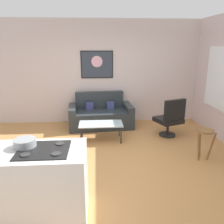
{
  "coord_description": "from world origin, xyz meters",
  "views": [
    {
      "loc": [
        -0.23,
        -3.9,
        2.1
      ],
      "look_at": [
        0.11,
        0.9,
        0.7
      ],
      "focal_mm": 36.43,
      "sensor_mm": 36.0,
      "label": 1
    }
  ],
  "objects_px": {
    "couch": "(101,116)",
    "wall_painting": "(97,65)",
    "armchair": "(170,118)",
    "bar_stool": "(204,136)",
    "coffee_table": "(101,125)",
    "mixing_bowl": "(25,143)"
  },
  "relations": [
    {
      "from": "couch",
      "to": "coffee_table",
      "type": "relative_size",
      "value": 1.76
    },
    {
      "from": "coffee_table",
      "to": "bar_stool",
      "type": "relative_size",
      "value": 1.63
    },
    {
      "from": "bar_stool",
      "to": "wall_painting",
      "type": "relative_size",
      "value": 0.69
    },
    {
      "from": "coffee_table",
      "to": "couch",
      "type": "bearing_deg",
      "value": 89.08
    },
    {
      "from": "coffee_table",
      "to": "armchair",
      "type": "distance_m",
      "value": 1.65
    },
    {
      "from": "couch",
      "to": "wall_painting",
      "type": "bearing_deg",
      "value": 99.69
    },
    {
      "from": "coffee_table",
      "to": "wall_painting",
      "type": "height_order",
      "value": "wall_painting"
    },
    {
      "from": "coffee_table",
      "to": "mixing_bowl",
      "type": "bearing_deg",
      "value": -112.92
    },
    {
      "from": "coffee_table",
      "to": "mixing_bowl",
      "type": "xyz_separation_m",
      "value": [
        -0.96,
        -2.28,
        0.59
      ]
    },
    {
      "from": "coffee_table",
      "to": "wall_painting",
      "type": "bearing_deg",
      "value": 92.32
    },
    {
      "from": "armchair",
      "to": "bar_stool",
      "type": "bearing_deg",
      "value": -76.85
    },
    {
      "from": "couch",
      "to": "bar_stool",
      "type": "height_order",
      "value": "couch"
    },
    {
      "from": "armchair",
      "to": "mixing_bowl",
      "type": "relative_size",
      "value": 3.49
    },
    {
      "from": "armchair",
      "to": "wall_painting",
      "type": "height_order",
      "value": "wall_painting"
    },
    {
      "from": "bar_stool",
      "to": "wall_painting",
      "type": "bearing_deg",
      "value": 128.85
    },
    {
      "from": "wall_painting",
      "to": "coffee_table",
      "type": "bearing_deg",
      "value": -87.68
    },
    {
      "from": "armchair",
      "to": "bar_stool",
      "type": "xyz_separation_m",
      "value": [
        0.27,
        -1.16,
        0.01
      ]
    },
    {
      "from": "couch",
      "to": "coffee_table",
      "type": "bearing_deg",
      "value": -90.92
    },
    {
      "from": "couch",
      "to": "mixing_bowl",
      "type": "distance_m",
      "value": 3.46
    },
    {
      "from": "mixing_bowl",
      "to": "armchair",
      "type": "bearing_deg",
      "value": 42.43
    },
    {
      "from": "coffee_table",
      "to": "armchair",
      "type": "bearing_deg",
      "value": 3.71
    },
    {
      "from": "armchair",
      "to": "mixing_bowl",
      "type": "height_order",
      "value": "mixing_bowl"
    }
  ]
}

